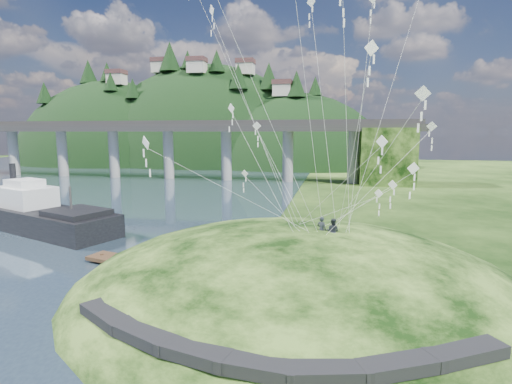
# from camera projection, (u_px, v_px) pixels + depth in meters

# --- Properties ---
(ground) EXTENTS (320.00, 320.00, 0.00)m
(ground) POSITION_uv_depth(u_px,v_px,m) (188.00, 294.00, 29.83)
(ground) COLOR black
(ground) RESTS_ON ground
(grass_hill) EXTENTS (36.00, 32.00, 13.00)m
(grass_hill) POSITION_uv_depth(u_px,v_px,m) (297.00, 311.00, 30.43)
(grass_hill) COLOR black
(grass_hill) RESTS_ON ground
(footpath) EXTENTS (22.29, 5.84, 0.83)m
(footpath) POSITION_uv_depth(u_px,v_px,m) (262.00, 347.00, 18.62)
(footpath) COLOR black
(footpath) RESTS_ON ground
(bridge) EXTENTS (160.00, 11.00, 15.00)m
(bridge) POSITION_uv_depth(u_px,v_px,m) (189.00, 141.00, 101.49)
(bridge) COLOR #2D2B2B
(bridge) RESTS_ON ground
(far_ridge) EXTENTS (153.00, 70.00, 94.50)m
(far_ridge) POSITION_uv_depth(u_px,v_px,m) (196.00, 182.00, 157.89)
(far_ridge) COLOR black
(far_ridge) RESTS_ON ground
(work_barge) EXTENTS (23.74, 13.94, 8.05)m
(work_barge) POSITION_uv_depth(u_px,v_px,m) (39.00, 214.00, 49.29)
(work_barge) COLOR black
(work_barge) RESTS_ON ground
(wooden_dock) EXTENTS (13.92, 5.37, 0.99)m
(wooden_dock) POSITION_uv_depth(u_px,v_px,m) (152.00, 265.00, 35.02)
(wooden_dock) COLOR #382417
(wooden_dock) RESTS_ON ground
(kite_flyers) EXTENTS (1.80, 1.09, 1.99)m
(kite_flyers) POSITION_uv_depth(u_px,v_px,m) (329.00, 218.00, 28.76)
(kite_flyers) COLOR #242931
(kite_flyers) RESTS_ON ground
(kite_swarm) EXTENTS (18.79, 14.97, 20.38)m
(kite_swarm) POSITION_uv_depth(u_px,v_px,m) (303.00, 70.00, 27.66)
(kite_swarm) COLOR silver
(kite_swarm) RESTS_ON ground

